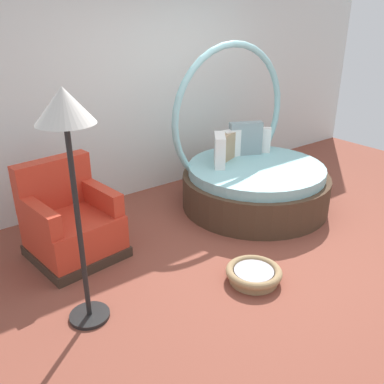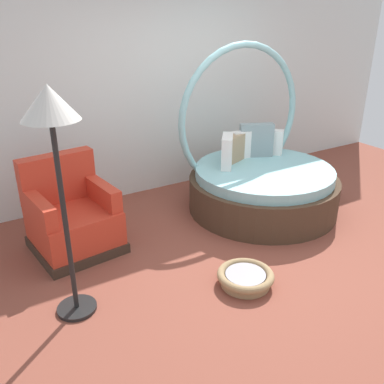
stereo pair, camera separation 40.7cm
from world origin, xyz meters
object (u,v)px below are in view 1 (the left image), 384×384
object	(u,v)px
red_armchair	(71,224)
floor_lamp	(67,131)
round_daybed	(251,176)
pet_basket	(254,274)

from	to	relation	value
red_armchair	floor_lamp	bearing A→B (deg)	-105.94
round_daybed	floor_lamp	size ratio (longest dim) A/B	1.06
red_armchair	floor_lamp	size ratio (longest dim) A/B	0.52
round_daybed	pet_basket	xyz separation A→B (m)	(-1.14, -1.21, -0.31)
red_armchair	pet_basket	world-z (taller)	red_armchair
round_daybed	floor_lamp	bearing A→B (deg)	-163.08
pet_basket	red_armchair	bearing A→B (deg)	127.78
round_daybed	red_armchair	world-z (taller)	round_daybed
red_armchair	floor_lamp	distance (m)	1.58
red_armchair	pet_basket	size ratio (longest dim) A/B	1.84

